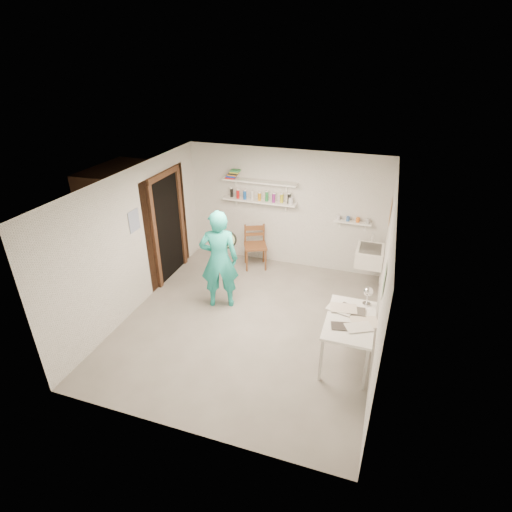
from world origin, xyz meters
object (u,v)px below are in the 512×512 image
(man, at_px, (219,260))
(desk_lamp, at_px, (368,292))
(wall_clock, at_px, (227,240))
(wooden_chair, at_px, (255,246))
(belfast_sink, at_px, (369,256))
(work_table, at_px, (348,340))

(man, bearing_deg, desk_lamp, 152.11)
(wall_clock, bearing_deg, wooden_chair, 66.65)
(man, bearing_deg, belfast_sink, -171.12)
(man, bearing_deg, wooden_chair, -115.82)
(wall_clock, relative_size, wooden_chair, 0.33)
(work_table, height_order, desk_lamp, desk_lamp)
(belfast_sink, bearing_deg, work_table, -92.99)
(belfast_sink, height_order, desk_lamp, desk_lamp)
(belfast_sink, height_order, wall_clock, wall_clock)
(wall_clock, distance_m, work_table, 2.55)
(wall_clock, distance_m, wooden_chair, 1.47)
(wooden_chair, relative_size, desk_lamp, 6.96)
(wall_clock, distance_m, desk_lamp, 2.46)
(man, xyz_separation_m, work_table, (2.28, -0.77, -0.52))
(man, height_order, desk_lamp, man)
(wall_clock, xyz_separation_m, wooden_chair, (0.07, 1.29, -0.71))
(wooden_chair, distance_m, desk_lamp, 2.99)
(wooden_chair, bearing_deg, desk_lamp, -62.39)
(wooden_chair, xyz_separation_m, work_table, (2.14, -2.27, -0.11))
(belfast_sink, relative_size, wall_clock, 1.88)
(belfast_sink, height_order, man, man)
(wooden_chair, height_order, work_table, wooden_chair)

